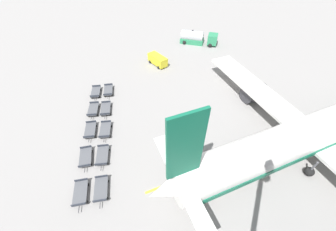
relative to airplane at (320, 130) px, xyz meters
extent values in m
plane|color=gray|center=(-14.23, 0.07, -3.44)|extent=(500.00, 500.00, 0.00)
cylinder|color=white|center=(-0.01, 0.65, 0.22)|extent=(5.15, 41.00, 4.30)
cone|color=white|center=(0.41, -19.81, 0.22)|extent=(4.19, 5.24, 4.08)
cube|color=#146B4C|center=(0.40, -19.00, 6.13)|extent=(0.35, 3.23, 7.52)
cube|color=white|center=(0.40, -19.04, 0.86)|extent=(11.68, 1.78, 0.24)
cube|color=white|center=(0.02, -0.99, -0.75)|extent=(41.68, 4.72, 0.44)
cylinder|color=#333338|center=(-10.87, -0.82, -2.00)|extent=(2.86, 3.59, 2.79)
cube|color=#146B4C|center=(-0.01, 0.65, -0.54)|extent=(5.15, 36.91, 0.77)
cylinder|color=#56565B|center=(3.12, -3.38, -1.87)|extent=(0.24, 0.24, 2.02)
sphere|color=black|center=(3.12, -3.38, -2.88)|extent=(1.13, 1.13, 1.13)
cylinder|color=#56565B|center=(-2.98, -3.51, -1.87)|extent=(0.24, 0.24, 2.02)
sphere|color=black|center=(-2.98, -3.51, -2.88)|extent=(1.13, 1.13, 1.13)
cube|color=#2D8C5B|center=(-31.09, 3.05, -1.96)|extent=(3.31, 3.23, 2.15)
cube|color=#2D8C5B|center=(-33.96, -0.86, -2.88)|extent=(5.27, 5.88, 1.13)
cylinder|color=#ADB2B7|center=(-33.96, -0.86, -1.72)|extent=(5.01, 5.59, 2.43)
sphere|color=#333338|center=(-33.96, -0.86, -0.51)|extent=(0.44, 0.44, 0.44)
sphere|color=black|center=(-30.29, 2.10, -2.99)|extent=(0.90, 0.90, 0.90)
sphere|color=black|center=(-32.24, 3.53, -2.99)|extent=(0.90, 0.90, 0.90)
sphere|color=black|center=(-33.94, -2.86, -2.99)|extent=(0.90, 0.90, 0.90)
sphere|color=black|center=(-35.88, -1.43, -2.99)|extent=(0.90, 0.90, 0.90)
cube|color=yellow|center=(-27.41, -11.91, -2.33)|extent=(4.83, 3.15, 1.69)
cube|color=#1E232D|center=(-29.50, -12.60, -2.03)|extent=(0.56, 1.51, 0.59)
sphere|color=black|center=(-29.07, -11.54, -3.14)|extent=(0.60, 0.60, 0.60)
sphere|color=black|center=(-28.52, -13.20, -3.14)|extent=(0.60, 0.60, 0.60)
sphere|color=black|center=(-26.30, -10.63, -3.14)|extent=(0.60, 0.60, 0.60)
sphere|color=black|center=(-25.76, -12.29, -3.14)|extent=(0.60, 0.60, 0.60)
cube|color=#515459|center=(-21.93, -25.20, -2.89)|extent=(3.20, 2.12, 0.10)
cube|color=#2D333D|center=(-20.54, -25.54, -2.68)|extent=(0.43, 1.43, 0.32)
cube|color=#2D333D|center=(-23.32, -24.85, -2.68)|extent=(0.43, 1.43, 0.32)
cube|color=#333338|center=(-20.16, -25.64, -3.01)|extent=(0.69, 0.23, 0.06)
sphere|color=black|center=(-21.08, -26.05, -3.26)|extent=(0.36, 0.36, 0.36)
sphere|color=black|center=(-20.78, -24.85, -3.26)|extent=(0.36, 0.36, 0.36)
sphere|color=black|center=(-23.08, -25.55, -3.26)|extent=(0.36, 0.36, 0.36)
sphere|color=black|center=(-22.78, -24.35, -3.26)|extent=(0.36, 0.36, 0.36)
cube|color=#515459|center=(-17.53, -26.15, -2.89)|extent=(3.22, 2.18, 0.10)
cube|color=#2D333D|center=(-16.15, -26.53, -2.68)|extent=(0.46, 1.43, 0.32)
cube|color=#2D333D|center=(-18.91, -25.77, -2.68)|extent=(0.46, 1.43, 0.32)
cube|color=#333338|center=(-15.77, -26.63, -3.01)|extent=(0.69, 0.24, 0.06)
sphere|color=black|center=(-16.70, -27.02, -3.26)|extent=(0.36, 0.36, 0.36)
sphere|color=black|center=(-16.37, -25.82, -3.26)|extent=(0.36, 0.36, 0.36)
sphere|color=black|center=(-18.68, -26.47, -3.26)|extent=(0.36, 0.36, 0.36)
sphere|color=black|center=(-18.35, -25.28, -3.26)|extent=(0.36, 0.36, 0.36)
cube|color=#515459|center=(-13.24, -27.06, -2.89)|extent=(3.19, 2.06, 0.10)
cube|color=#2D333D|center=(-11.84, -27.37, -2.68)|extent=(0.40, 1.44, 0.32)
cube|color=#2D333D|center=(-14.63, -26.74, -2.68)|extent=(0.40, 1.44, 0.32)
cube|color=#333338|center=(-11.46, -27.45, -3.01)|extent=(0.70, 0.21, 0.06)
sphere|color=black|center=(-12.37, -27.88, -3.26)|extent=(0.36, 0.36, 0.36)
sphere|color=black|center=(-12.10, -26.68, -3.26)|extent=(0.36, 0.36, 0.36)
sphere|color=black|center=(-14.37, -27.43, -3.26)|extent=(0.36, 0.36, 0.36)
sphere|color=black|center=(-14.10, -26.23, -3.26)|extent=(0.36, 0.36, 0.36)
cube|color=#515459|center=(-8.75, -28.12, -2.89)|extent=(3.13, 1.89, 0.10)
cube|color=#2D333D|center=(-7.34, -28.34, -2.68)|extent=(0.30, 1.45, 0.32)
cube|color=#2D333D|center=(-10.17, -27.91, -2.68)|extent=(0.30, 1.45, 0.32)
cube|color=#333338|center=(-6.96, -28.40, -3.01)|extent=(0.70, 0.17, 0.06)
sphere|color=black|center=(-7.83, -28.89, -3.26)|extent=(0.36, 0.36, 0.36)
sphere|color=black|center=(-7.64, -27.67, -3.26)|extent=(0.36, 0.36, 0.36)
sphere|color=black|center=(-9.87, -28.58, -3.26)|extent=(0.36, 0.36, 0.36)
sphere|color=black|center=(-9.68, -27.35, -3.26)|extent=(0.36, 0.36, 0.36)
cube|color=#515459|center=(-4.13, -29.11, -2.89)|extent=(3.15, 1.95, 0.10)
cube|color=#2D333D|center=(-2.73, -29.36, -2.68)|extent=(0.33, 1.45, 0.32)
cube|color=#2D333D|center=(-5.54, -28.86, -2.68)|extent=(0.33, 1.45, 0.32)
cube|color=#333338|center=(-2.34, -29.43, -3.01)|extent=(0.70, 0.18, 0.06)
sphere|color=black|center=(-3.23, -29.90, -3.26)|extent=(0.36, 0.36, 0.36)
sphere|color=black|center=(-3.01, -28.68, -3.26)|extent=(0.36, 0.36, 0.36)
sphere|color=black|center=(-5.26, -29.54, -3.26)|extent=(0.36, 0.36, 0.36)
sphere|color=black|center=(-5.04, -28.32, -3.26)|extent=(0.36, 0.36, 0.36)
cube|color=#515459|center=(-21.59, -23.09, -2.89)|extent=(3.18, 2.05, 0.10)
cube|color=#2D333D|center=(-20.19, -23.40, -2.68)|extent=(0.39, 1.44, 0.32)
cube|color=#2D333D|center=(-22.99, -22.79, -2.68)|extent=(0.39, 1.44, 0.32)
cube|color=#333338|center=(-19.81, -23.48, -3.01)|extent=(0.70, 0.21, 0.06)
sphere|color=black|center=(-20.71, -23.92, -3.26)|extent=(0.36, 0.36, 0.36)
sphere|color=black|center=(-20.45, -22.71, -3.26)|extent=(0.36, 0.36, 0.36)
sphere|color=black|center=(-22.73, -23.48, -3.26)|extent=(0.36, 0.36, 0.36)
sphere|color=black|center=(-22.46, -22.27, -3.26)|extent=(0.36, 0.36, 0.36)
cube|color=#515459|center=(-16.96, -24.29, -2.89)|extent=(3.20, 2.09, 0.10)
cube|color=#2D333D|center=(-15.57, -24.61, -2.68)|extent=(0.41, 1.44, 0.32)
cube|color=#2D333D|center=(-18.35, -23.96, -2.68)|extent=(0.41, 1.44, 0.32)
cube|color=#333338|center=(-15.19, -24.70, -3.01)|extent=(0.70, 0.22, 0.06)
sphere|color=black|center=(-16.10, -25.12, -3.26)|extent=(0.36, 0.36, 0.36)
sphere|color=black|center=(-15.82, -23.92, -3.26)|extent=(0.36, 0.36, 0.36)
sphere|color=black|center=(-18.11, -24.65, -3.26)|extent=(0.36, 0.36, 0.36)
sphere|color=black|center=(-17.82, -23.45, -3.26)|extent=(0.36, 0.36, 0.36)
cube|color=#515459|center=(-12.52, -25.05, -2.89)|extent=(3.22, 2.17, 0.10)
cube|color=#2D333D|center=(-11.14, -25.42, -2.68)|extent=(0.45, 1.43, 0.32)
cube|color=#2D333D|center=(-13.90, -24.68, -2.68)|extent=(0.45, 1.43, 0.32)
cube|color=#333338|center=(-10.76, -25.52, -3.01)|extent=(0.69, 0.24, 0.06)
sphere|color=black|center=(-11.69, -25.92, -3.26)|extent=(0.36, 0.36, 0.36)
sphere|color=black|center=(-11.37, -24.72, -3.26)|extent=(0.36, 0.36, 0.36)
sphere|color=black|center=(-13.67, -25.39, -3.26)|extent=(0.36, 0.36, 0.36)
sphere|color=black|center=(-13.35, -24.19, -3.26)|extent=(0.36, 0.36, 0.36)
cube|color=#515459|center=(-8.23, -26.10, -2.89)|extent=(3.21, 2.13, 0.10)
cube|color=#2D333D|center=(-6.84, -26.45, -2.68)|extent=(0.43, 1.43, 0.32)
cube|color=#2D333D|center=(-9.61, -25.75, -2.68)|extent=(0.43, 1.43, 0.32)
cube|color=#333338|center=(-6.46, -26.54, -3.01)|extent=(0.69, 0.23, 0.06)
sphere|color=black|center=(-7.38, -26.95, -3.26)|extent=(0.36, 0.36, 0.36)
sphere|color=black|center=(-7.08, -25.75, -3.26)|extent=(0.36, 0.36, 0.36)
sphere|color=black|center=(-9.37, -26.45, -3.26)|extent=(0.36, 0.36, 0.36)
sphere|color=black|center=(-9.07, -25.25, -3.26)|extent=(0.36, 0.36, 0.36)
cube|color=#515459|center=(-3.75, -26.92, -2.89)|extent=(3.18, 2.03, 0.10)
cube|color=#2D333D|center=(-2.35, -27.21, -2.68)|extent=(0.38, 1.44, 0.32)
cube|color=#2D333D|center=(-5.15, -26.63, -2.68)|extent=(0.38, 1.44, 0.32)
cube|color=#333338|center=(-1.97, -27.29, -3.01)|extent=(0.70, 0.20, 0.06)
sphere|color=black|center=(-2.87, -27.73, -3.26)|extent=(0.36, 0.36, 0.36)
sphere|color=black|center=(-2.62, -26.52, -3.26)|extent=(0.36, 0.36, 0.36)
sphere|color=black|center=(-4.89, -27.31, -3.26)|extent=(0.36, 0.36, 0.36)
sphere|color=black|center=(-4.63, -26.10, -3.26)|extent=(0.36, 0.36, 0.36)
cube|color=yellow|center=(-1.99, -9.58, -3.44)|extent=(0.84, 25.66, 0.01)
camera|label=1|loc=(8.89, -23.76, 19.14)|focal=22.00mm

